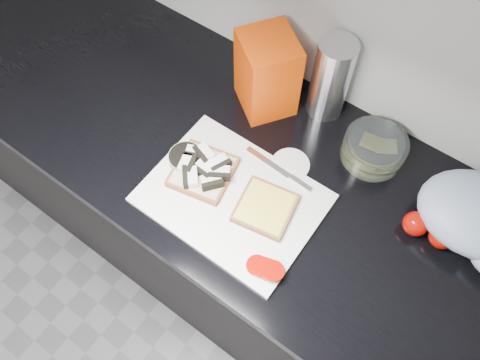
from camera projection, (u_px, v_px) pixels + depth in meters
The scene contains 13 objects.
base_cabinet at pixel (290, 262), 1.52m from camera, with size 3.50×0.60×0.86m, color black.
countertop at pixel (308, 199), 1.12m from camera, with size 3.50×0.64×0.04m, color black.
cutting_board at pixel (233, 198), 1.10m from camera, with size 0.40×0.30×0.01m, color white.
bread_left at pixel (203, 170), 1.11m from camera, with size 0.17×0.17×0.04m.
bread_right at pixel (265, 208), 1.07m from camera, with size 0.15×0.15×0.02m.
tomato_slices at pixel (265, 268), 1.00m from camera, with size 0.09×0.07×0.02m.
knife at pixel (287, 174), 1.12m from camera, with size 0.19×0.02×0.01m.
seed_tub at pixel (186, 160), 1.13m from camera, with size 0.08×0.08×0.04m.
tub_lid at pixel (290, 165), 1.15m from camera, with size 0.09×0.09×0.01m, color white.
glass_bowl at pixel (374, 149), 1.13m from camera, with size 0.15×0.15×0.06m.
bread_bag at pixel (267, 74), 1.15m from camera, with size 0.14×0.13×0.21m, color #CD3403.
steel_canister at pixel (331, 79), 1.14m from camera, with size 0.09×0.09×0.23m, color silver.
whole_tomatoes at pixel (429, 230), 1.03m from camera, with size 0.12×0.06×0.06m.
Camera 1 is at (0.16, 0.69, 1.89)m, focal length 35.00 mm.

